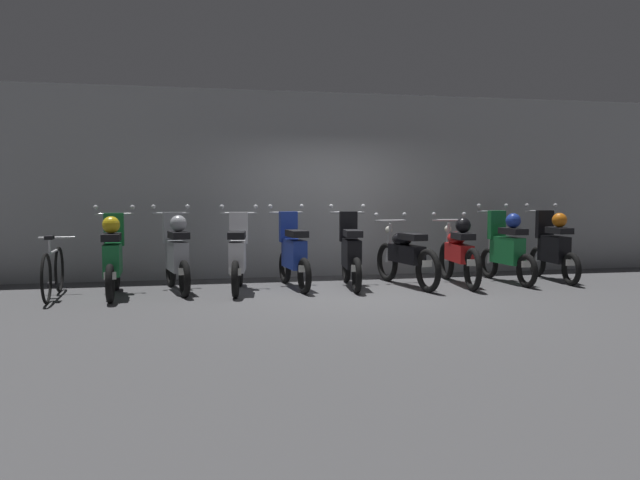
# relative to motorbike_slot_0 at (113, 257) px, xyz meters

# --- Properties ---
(ground_plane) EXTENTS (80.00, 80.00, 0.00)m
(ground_plane) POSITION_rel_motorbike_slot_0_xyz_m (3.52, -0.51, -0.57)
(ground_plane) COLOR #4C4C4F
(back_wall) EXTENTS (16.00, 0.30, 3.23)m
(back_wall) POSITION_rel_motorbike_slot_0_xyz_m (3.52, 1.74, 1.05)
(back_wall) COLOR #9EA0A3
(back_wall) RESTS_ON ground
(motorbike_slot_0) EXTENTS (0.59, 1.68, 1.29)m
(motorbike_slot_0) POSITION_rel_motorbike_slot_0_xyz_m (0.00, 0.00, 0.00)
(motorbike_slot_0) COLOR black
(motorbike_slot_0) RESTS_ON ground
(motorbike_slot_1) EXTENTS (0.59, 1.67, 1.29)m
(motorbike_slot_1) POSITION_rel_motorbike_slot_0_xyz_m (0.88, 0.28, 0.00)
(motorbike_slot_1) COLOR black
(motorbike_slot_1) RESTS_ON ground
(motorbike_slot_2) EXTENTS (0.59, 1.68, 1.29)m
(motorbike_slot_2) POSITION_rel_motorbike_slot_0_xyz_m (1.76, 0.10, -0.04)
(motorbike_slot_2) COLOR black
(motorbike_slot_2) RESTS_ON ground
(motorbike_slot_3) EXTENTS (0.59, 1.68, 1.29)m
(motorbike_slot_3) POSITION_rel_motorbike_slot_0_xyz_m (2.63, 0.29, -0.04)
(motorbike_slot_3) COLOR black
(motorbike_slot_3) RESTS_ON ground
(motorbike_slot_4) EXTENTS (0.59, 1.68, 1.29)m
(motorbike_slot_4) POSITION_rel_motorbike_slot_0_xyz_m (3.52, 0.17, -0.04)
(motorbike_slot_4) COLOR black
(motorbike_slot_4) RESTS_ON ground
(motorbike_slot_5) EXTENTS (0.59, 1.94, 1.15)m
(motorbike_slot_5) POSITION_rel_motorbike_slot_0_xyz_m (4.39, 0.10, -0.08)
(motorbike_slot_5) COLOR black
(motorbike_slot_5) RESTS_ON ground
(motorbike_slot_6) EXTENTS (0.59, 1.95, 1.15)m
(motorbike_slot_6) POSITION_rel_motorbike_slot_0_xyz_m (5.28, 0.07, -0.04)
(motorbike_slot_6) COLOR black
(motorbike_slot_6) RESTS_ON ground
(motorbike_slot_7) EXTENTS (0.59, 1.68, 1.29)m
(motorbike_slot_7) POSITION_rel_motorbike_slot_0_xyz_m (6.15, 0.16, 0.00)
(motorbike_slot_7) COLOR black
(motorbike_slot_7) RESTS_ON ground
(motorbike_slot_8) EXTENTS (0.59, 1.68, 1.29)m
(motorbike_slot_8) POSITION_rel_motorbike_slot_0_xyz_m (7.04, 0.21, 0.00)
(motorbike_slot_8) COLOR black
(motorbike_slot_8) RESTS_ON ground
(bicycle) EXTENTS (0.50, 1.73, 0.89)m
(bicycle) POSITION_rel_motorbike_slot_0_xyz_m (-0.81, 0.04, -0.21)
(bicycle) COLOR black
(bicycle) RESTS_ON ground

